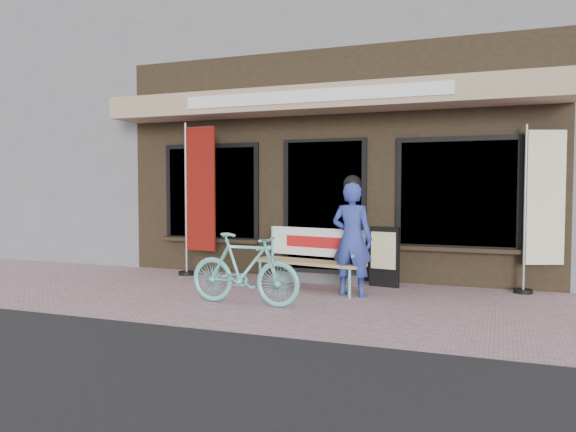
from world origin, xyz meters
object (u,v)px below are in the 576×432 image
at_px(bench, 312,254).
at_px(person, 352,237).
at_px(nobori_red, 198,197).
at_px(nobori_cream, 542,207).
at_px(menu_stand, 384,256).
at_px(bicycle, 244,269).

relative_size(bench, person, 1.02).
height_order(bench, nobori_red, nobori_red).
distance_m(person, nobori_cream, 2.63).
height_order(nobori_red, menu_stand, nobori_red).
relative_size(nobori_cream, menu_stand, 2.63).
height_order(person, bicycle, person).
xyz_separation_m(person, menu_stand, (0.27, 0.82, -0.34)).
xyz_separation_m(nobori_red, nobori_cream, (5.09, 0.39, -0.10)).
distance_m(bicycle, menu_stand, 2.29).
distance_m(person, nobori_red, 2.87).
relative_size(nobori_red, menu_stand, 2.85).
bearing_deg(nobori_red, nobori_cream, 13.78).
bearing_deg(bench, nobori_cream, 27.36).
bearing_deg(nobori_red, menu_stand, 11.54).
height_order(bicycle, nobori_red, nobori_red).
bearing_deg(nobori_cream, bicycle, -170.05).
height_order(bicycle, nobori_cream, nobori_cream).
xyz_separation_m(nobori_red, menu_stand, (3.00, 0.11, -0.84)).
height_order(bicycle, menu_stand, bicycle).
relative_size(person, nobori_red, 0.65).
bearing_deg(menu_stand, person, -98.58).
height_order(person, nobori_red, nobori_red).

